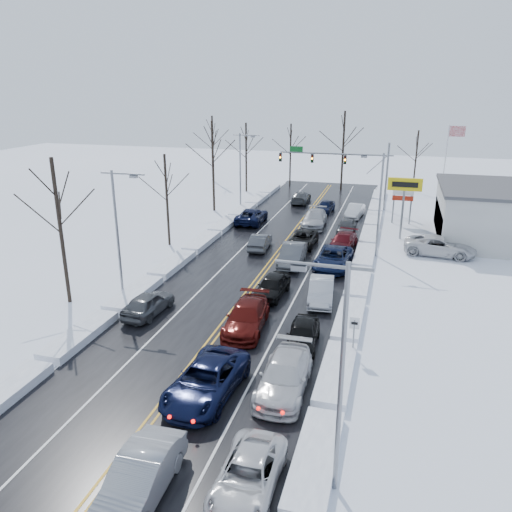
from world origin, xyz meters
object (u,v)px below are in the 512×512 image
(traffic_signal_mast, at_px, (344,163))
(flagpole, at_px, (447,161))
(tires_plus_sign, at_px, (405,189))
(oncoming_car_0, at_px, (260,249))

(traffic_signal_mast, xyz_separation_m, flagpole, (11.72, 2.01, 0.45))
(traffic_signal_mast, relative_size, flagpole, 1.33)
(flagpole, bearing_deg, traffic_signal_mast, -170.27)
(tires_plus_sign, relative_size, flagpole, 0.60)
(tires_plus_sign, bearing_deg, oncoming_car_0, -150.84)
(tires_plus_sign, bearing_deg, traffic_signal_mast, 120.46)
(traffic_signal_mast, height_order, flagpole, flagpole)
(tires_plus_sign, xyz_separation_m, oncoming_car_0, (-12.38, -6.91, -4.99))
(flagpole, height_order, oncoming_car_0, flagpole)
(flagpole, bearing_deg, oncoming_car_0, -129.19)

